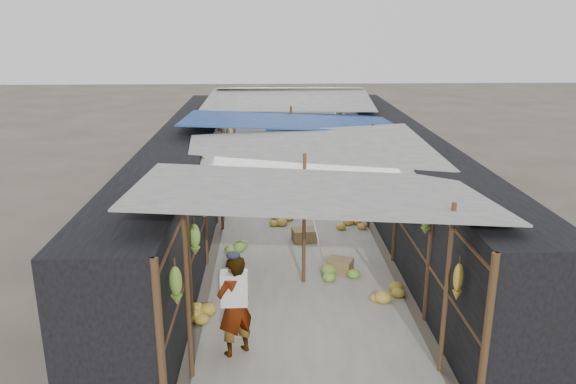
{
  "coord_description": "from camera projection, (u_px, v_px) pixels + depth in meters",
  "views": [
    {
      "loc": [
        -0.68,
        -7.0,
        4.91
      ],
      "look_at": [
        -0.23,
        5.02,
        1.25
      ],
      "focal_mm": 35.0,
      "sensor_mm": 36.0,
      "label": 1
    }
  ],
  "objects": [
    {
      "name": "market_canopy",
      "position": [
        296.0,
        126.0,
        13.99
      ],
      "size": [
        5.62,
        15.2,
        2.77
      ],
      "color": "brown",
      "rests_on": "ground"
    },
    {
      "name": "stall_left",
      "position": [
        187.0,
        180.0,
        13.93
      ],
      "size": [
        1.4,
        15.0,
        2.3
      ],
      "primitive_type": "cube",
      "color": "black",
      "rests_on": "ground"
    },
    {
      "name": "shopper_blue",
      "position": [
        295.0,
        182.0,
        14.83
      ],
      "size": [
        0.85,
        0.67,
        1.72
      ],
      "primitive_type": "imported",
      "rotation": [
        0.0,
        0.0,
        0.02
      ],
      "color": "navy",
      "rests_on": "ground"
    },
    {
      "name": "floor_bananas",
      "position": [
        308.0,
        223.0,
        13.82
      ],
      "size": [
        3.91,
        10.21,
        0.36
      ],
      "color": "#B0912D",
      "rests_on": "ground"
    },
    {
      "name": "vendor_elderly",
      "position": [
        235.0,
        306.0,
        8.42
      ],
      "size": [
        0.71,
        0.67,
        1.63
      ],
      "primitive_type": "imported",
      "rotation": [
        0.0,
        0.0,
        3.77
      ],
      "color": "white",
      "rests_on": "ground"
    },
    {
      "name": "vendor_seated",
      "position": [
        344.0,
        174.0,
        16.98
      ],
      "size": [
        0.63,
        0.72,
        0.97
      ],
      "primitive_type": "imported",
      "rotation": [
        0.0,
        0.0,
        -1.04
      ],
      "color": "#4B4541",
      "rests_on": "ground"
    },
    {
      "name": "stall_right",
      "position": [
        402.0,
        177.0,
        14.12
      ],
      "size": [
        1.4,
        15.0,
        2.3
      ],
      "primitive_type": "cube",
      "color": "black",
      "rests_on": "ground"
    },
    {
      "name": "crate_back",
      "position": [
        282.0,
        214.0,
        14.47
      ],
      "size": [
        0.58,
        0.52,
        0.31
      ],
      "primitive_type": "cube",
      "rotation": [
        0.0,
        0.0,
        0.28
      ],
      "color": "#93784B",
      "rests_on": "ground"
    },
    {
      "name": "aisle_slab",
      "position": [
        295.0,
        221.0,
        14.36
      ],
      "size": [
        3.6,
        16.0,
        0.02
      ],
      "primitive_type": "cube",
      "color": "#9E998E",
      "rests_on": "ground"
    },
    {
      "name": "hanging_bananas",
      "position": [
        287.0,
        164.0,
        13.44
      ],
      "size": [
        3.94,
        13.8,
        0.79
      ],
      "color": "olive",
      "rests_on": "ground"
    },
    {
      "name": "ground",
      "position": [
        317.0,
        374.0,
        8.15
      ],
      "size": [
        80.0,
        80.0,
        0.0
      ],
      "primitive_type": "plane",
      "color": "#6B6356",
      "rests_on": "ground"
    },
    {
      "name": "black_basin",
      "position": [
        346.0,
        191.0,
        16.67
      ],
      "size": [
        0.6,
        0.6,
        0.18
      ],
      "primitive_type": "cylinder",
      "color": "black",
      "rests_on": "ground"
    },
    {
      "name": "crate_near",
      "position": [
        304.0,
        235.0,
        13.01
      ],
      "size": [
        0.58,
        0.49,
        0.31
      ],
      "primitive_type": "cube",
      "rotation": [
        0.0,
        0.0,
        0.14
      ],
      "color": "#93784B",
      "rests_on": "ground"
    },
    {
      "name": "crate_mid",
      "position": [
        340.0,
        266.0,
        11.44
      ],
      "size": [
        0.6,
        0.55,
        0.29
      ],
      "primitive_type": "cube",
      "rotation": [
        0.0,
        0.0,
        -0.43
      ],
      "color": "#93784B",
      "rests_on": "ground"
    }
  ]
}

